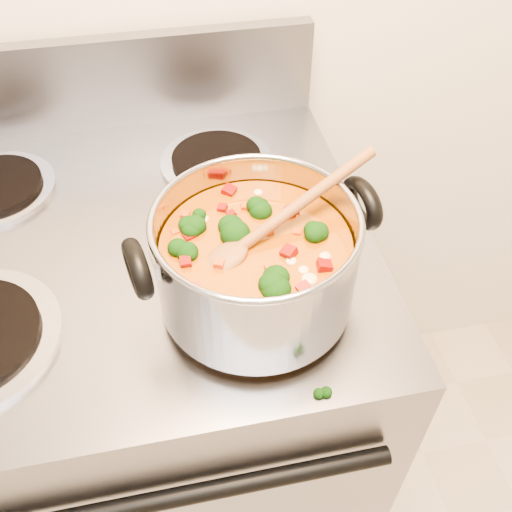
% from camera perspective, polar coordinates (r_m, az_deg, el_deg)
% --- Properties ---
extents(electric_range, '(0.75, 0.68, 1.08)m').
position_cam_1_polar(electric_range, '(1.21, -10.32, -13.75)').
color(electric_range, gray).
rests_on(electric_range, ground).
extents(stockpot, '(0.31, 0.25, 0.15)m').
position_cam_1_polar(stockpot, '(0.69, 0.07, -0.54)').
color(stockpot, '#A6A6AE').
rests_on(stockpot, electric_range).
extents(wooden_spoon, '(0.24, 0.13, 0.08)m').
position_cam_1_polar(wooden_spoon, '(0.66, 0.81, 2.60)').
color(wooden_spoon, brown).
rests_on(wooden_spoon, stockpot).
extents(cooktop_crumbs, '(0.31, 0.09, 0.01)m').
position_cam_1_polar(cooktop_crumbs, '(0.77, -7.31, -2.71)').
color(cooktop_crumbs, black).
rests_on(cooktop_crumbs, electric_range).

